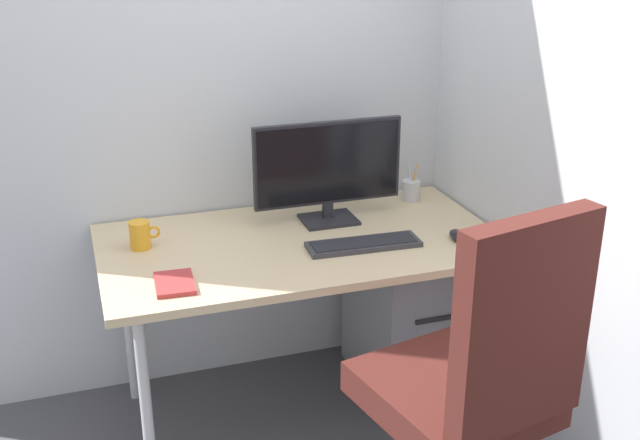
{
  "coord_description": "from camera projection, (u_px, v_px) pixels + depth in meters",
  "views": [
    {
      "loc": [
        -0.74,
        -2.45,
        1.8
      ],
      "look_at": [
        0.05,
        -0.08,
        0.81
      ],
      "focal_mm": 43.82,
      "sensor_mm": 36.0,
      "label": 1
    }
  ],
  "objects": [
    {
      "name": "notebook",
      "position": [
        175.0,
        283.0,
        2.44
      ],
      "size": [
        0.13,
        0.18,
        0.01
      ],
      "primitive_type": "cube",
      "rotation": [
        0.0,
        0.0,
        -0.06
      ],
      "color": "#B23333",
      "rests_on": "desk"
    },
    {
      "name": "mouse",
      "position": [
        460.0,
        236.0,
        2.77
      ],
      "size": [
        0.07,
        0.11,
        0.04
      ],
      "primitive_type": "ellipsoid",
      "rotation": [
        0.0,
        0.0,
        0.11
      ],
      "color": "black",
      "rests_on": "desk"
    },
    {
      "name": "monitor",
      "position": [
        328.0,
        168.0,
        2.88
      ],
      "size": [
        0.57,
        0.16,
        0.38
      ],
      "color": "black",
      "rests_on": "desk"
    },
    {
      "name": "wall_side_right",
      "position": [
        534.0,
        44.0,
        2.55
      ],
      "size": [
        0.04,
        2.32,
        2.8
      ],
      "primitive_type": "cube",
      "color": "silver",
      "rests_on": "ground_plane"
    },
    {
      "name": "filing_cabinet",
      "position": [
        407.0,
        315.0,
        3.13
      ],
      "size": [
        0.37,
        0.53,
        0.6
      ],
      "color": "gray",
      "rests_on": "ground_plane"
    },
    {
      "name": "wall_back",
      "position": [
        266.0,
        29.0,
        2.9
      ],
      "size": [
        2.96,
        0.04,
        2.8
      ],
      "primitive_type": "cube",
      "color": "silver",
      "rests_on": "ground_plane"
    },
    {
      "name": "pen_holder",
      "position": [
        411.0,
        190.0,
        3.15
      ],
      "size": [
        0.07,
        0.07,
        0.17
      ],
      "color": "silver",
      "rests_on": "desk"
    },
    {
      "name": "desk",
      "position": [
        301.0,
        254.0,
        2.8
      ],
      "size": [
        1.41,
        0.77,
        0.71
      ],
      "color": "#D1B78C",
      "rests_on": "ground_plane"
    },
    {
      "name": "coffee_mug",
      "position": [
        140.0,
        235.0,
        2.7
      ],
      "size": [
        0.11,
        0.07,
        0.1
      ],
      "color": "orange",
      "rests_on": "desk"
    },
    {
      "name": "keyboard",
      "position": [
        364.0,
        244.0,
        2.72
      ],
      "size": [
        0.4,
        0.14,
        0.02
      ],
      "color": "#333338",
      "rests_on": "desk"
    },
    {
      "name": "office_chair",
      "position": [
        477.0,
        377.0,
        2.18
      ],
      "size": [
        0.66,
        0.64,
        1.12
      ],
      "color": "black",
      "rests_on": "ground_plane"
    },
    {
      "name": "ground_plane",
      "position": [
        303.0,
        408.0,
        3.04
      ],
      "size": [
        8.0,
        8.0,
        0.0
      ],
      "primitive_type": "plane",
      "color": "#4C4C51"
    }
  ]
}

